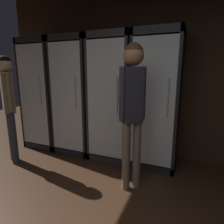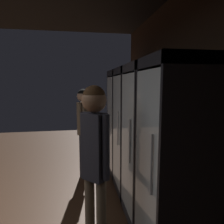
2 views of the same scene
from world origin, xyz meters
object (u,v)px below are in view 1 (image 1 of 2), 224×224
cooler_left (78,98)px  cooler_right (157,102)px  shopper_near (8,97)px  shopper_far (133,98)px  cooler_center (114,100)px  cooler_far_left (47,95)px

cooler_left → cooler_right: (1.36, 0.00, 0.01)m
shopper_near → shopper_far: bearing=1.4°
cooler_center → shopper_near: (-1.36, -0.82, 0.08)m
cooler_far_left → cooler_left: same height
cooler_center → shopper_near: 1.59m
cooler_center → shopper_near: cooler_center is taller
cooler_center → shopper_far: bearing=-55.1°
cooler_far_left → cooler_right: 2.05m
cooler_far_left → cooler_right: bearing=0.0°
cooler_right → cooler_center: bearing=-180.0°
cooler_far_left → shopper_near: 0.83m
cooler_far_left → shopper_far: size_ratio=1.15×
cooler_left → shopper_far: bearing=-32.4°
cooler_far_left → cooler_left: 0.68m
shopper_far → cooler_far_left: bearing=157.8°
cooler_left → shopper_far: 1.46m
cooler_far_left → cooler_left: bearing=0.0°
shopper_near → shopper_far: (1.90, 0.04, 0.08)m
cooler_center → cooler_right: size_ratio=1.00×
cooler_far_left → shopper_near: cooler_far_left is taller
cooler_left → shopper_far: cooler_left is taller
cooler_center → cooler_left: bearing=-179.9°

